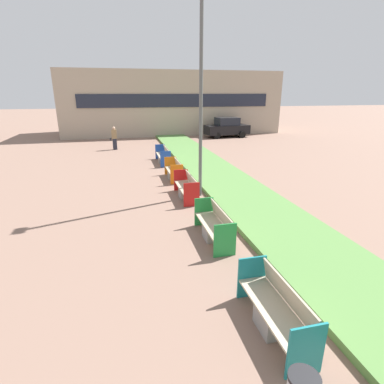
% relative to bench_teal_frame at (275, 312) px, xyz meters
% --- Properties ---
extents(planter_grass_strip, '(2.80, 120.00, 0.18)m').
position_rel_bench_teal_frame_xyz_m(planter_grass_strip, '(2.26, 5.46, -0.28)').
color(planter_grass_strip, '#568442').
rests_on(planter_grass_strip, ground).
extents(building_backdrop, '(21.83, 7.31, 6.17)m').
position_rel_bench_teal_frame_xyz_m(building_backdrop, '(3.06, 28.96, 2.72)').
color(building_backdrop, tan).
rests_on(building_backdrop, ground).
extents(bench_teal_frame, '(0.65, 2.00, 0.94)m').
position_rel_bench_teal_frame_xyz_m(bench_teal_frame, '(0.00, 0.00, 0.00)').
color(bench_teal_frame, gray).
rests_on(bench_teal_frame, ground).
extents(bench_green_frame, '(0.65, 2.11, 0.94)m').
position_rel_bench_teal_frame_xyz_m(bench_green_frame, '(0.00, 3.70, 0.00)').
color(bench_green_frame, gray).
rests_on(bench_green_frame, ground).
extents(bench_red_frame, '(0.65, 2.11, 0.94)m').
position_rel_bench_teal_frame_xyz_m(bench_red_frame, '(0.00, 7.49, 0.00)').
color(bench_red_frame, gray).
rests_on(bench_red_frame, ground).
extents(bench_orange_frame, '(0.65, 1.89, 0.94)m').
position_rel_bench_teal_frame_xyz_m(bench_orange_frame, '(-0.00, 10.40, -0.00)').
color(bench_orange_frame, gray).
rests_on(bench_orange_frame, ground).
extents(bench_blue_frame, '(0.65, 2.46, 0.94)m').
position_rel_bench_teal_frame_xyz_m(bench_blue_frame, '(0.01, 14.17, 0.01)').
color(bench_blue_frame, gray).
rests_on(bench_blue_frame, ground).
extents(street_lamp_post, '(0.24, 0.44, 8.23)m').
position_rel_bench_teal_frame_xyz_m(street_lamp_post, '(0.61, 7.63, 4.14)').
color(street_lamp_post, '#56595B').
rests_on(street_lamp_post, ground).
extents(pedestrian_walking, '(0.53, 0.24, 1.73)m').
position_rel_bench_teal_frame_xyz_m(pedestrian_walking, '(-2.95, 19.44, 0.51)').
color(pedestrian_walking, '#232633').
rests_on(pedestrian_walking, ground).
extents(parked_car_distant, '(4.34, 2.13, 1.86)m').
position_rel_bench_teal_frame_xyz_m(parked_car_distant, '(7.61, 23.82, 0.55)').
color(parked_car_distant, black).
rests_on(parked_car_distant, ground).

